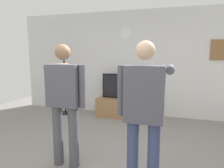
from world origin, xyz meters
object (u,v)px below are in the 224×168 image
Objects in this scene: television at (123,86)px; floor_lamp at (64,66)px; wall_clock at (126,33)px; tv_stand at (123,108)px; person_standing_nearer_couch at (144,107)px; person_standing_nearer_lamp at (65,98)px.

floor_lamp is at bearing -171.81° from television.
wall_clock is at bearing 90.00° from television.
floor_lamp is (-1.55, -0.18, 1.05)m from tv_stand.
tv_stand is 2.88m from person_standing_nearer_couch.
person_standing_nearer_lamp is at bearing -95.54° from tv_stand.
wall_clock is 0.17× the size of floor_lamp.
tv_stand is 1.21× the size of television.
television is 0.61× the size of floor_lamp.
television is at bearing 108.19° from person_standing_nearer_couch.
wall_clock reaches higher than floor_lamp.
floor_lamp is (-1.55, -0.22, 0.50)m from television.
wall_clock is at bearing 90.00° from tv_stand.
television is at bearing 90.00° from tv_stand.
wall_clock is 0.17× the size of person_standing_nearer_couch.
tv_stand is 0.55m from television.
tv_stand is 1.88m from floor_lamp.
wall_clock is (0.00, 0.29, 1.89)m from tv_stand.
tv_stand is at bearing -90.00° from wall_clock.
tv_stand is at bearing -90.00° from television.
television is 2.84m from person_standing_nearer_couch.
wall_clock is 1.82m from floor_lamp.
television is at bearing 8.19° from floor_lamp.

